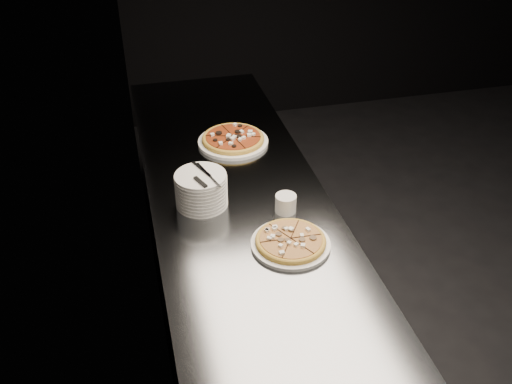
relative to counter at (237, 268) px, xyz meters
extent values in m
cube|color=black|center=(-0.37, 0.00, 0.94)|extent=(0.02, 5.00, 2.80)
cube|color=slate|center=(0.00, 0.00, -0.01)|extent=(0.70, 2.40, 0.90)
cube|color=slate|center=(0.00, 0.00, 0.45)|extent=(0.74, 2.44, 0.02)
cylinder|color=white|center=(0.12, -0.43, 0.47)|extent=(0.30, 0.30, 0.01)
cylinder|color=gold|center=(0.12, -0.43, 0.48)|extent=(0.27, 0.27, 0.01)
torus|color=gold|center=(0.12, -0.43, 0.48)|extent=(0.27, 0.27, 0.02)
cylinder|color=#F4AC51|center=(0.12, -0.43, 0.49)|extent=(0.24, 0.24, 0.01)
cylinder|color=white|center=(0.07, 0.39, 0.47)|extent=(0.34, 0.34, 0.02)
cylinder|color=gold|center=(0.07, 0.39, 0.48)|extent=(0.37, 0.37, 0.01)
torus|color=gold|center=(0.07, 0.39, 0.49)|extent=(0.38, 0.38, 0.02)
cylinder|color=#953615|center=(0.07, 0.39, 0.49)|extent=(0.33, 0.33, 0.01)
cylinder|color=white|center=(-0.16, -0.09, 0.47)|extent=(0.21, 0.21, 0.02)
cylinder|color=white|center=(-0.16, -0.09, 0.48)|extent=(0.21, 0.21, 0.02)
cylinder|color=white|center=(-0.16, -0.09, 0.50)|extent=(0.21, 0.21, 0.02)
cylinder|color=white|center=(-0.16, -0.09, 0.51)|extent=(0.21, 0.21, 0.02)
cylinder|color=white|center=(-0.16, -0.09, 0.53)|extent=(0.21, 0.21, 0.02)
cylinder|color=white|center=(-0.16, -0.09, 0.55)|extent=(0.21, 0.21, 0.02)
cylinder|color=white|center=(-0.16, -0.09, 0.56)|extent=(0.21, 0.21, 0.02)
cylinder|color=white|center=(-0.16, -0.09, 0.58)|extent=(0.21, 0.21, 0.02)
cylinder|color=white|center=(-0.16, -0.09, 0.59)|extent=(0.21, 0.21, 0.02)
cube|color=silver|center=(-0.15, -0.04, 0.60)|extent=(0.07, 0.13, 0.00)
cube|color=black|center=(-0.17, -0.14, 0.61)|extent=(0.05, 0.08, 0.01)
cube|color=silver|center=(-0.13, -0.10, 0.60)|extent=(0.02, 0.21, 0.00)
cylinder|color=silver|center=(0.16, -0.22, 0.50)|extent=(0.09, 0.09, 0.07)
cylinder|color=black|center=(0.16, -0.22, 0.53)|extent=(0.07, 0.07, 0.01)
camera|label=1|loc=(-0.41, -2.01, 1.82)|focal=40.00mm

